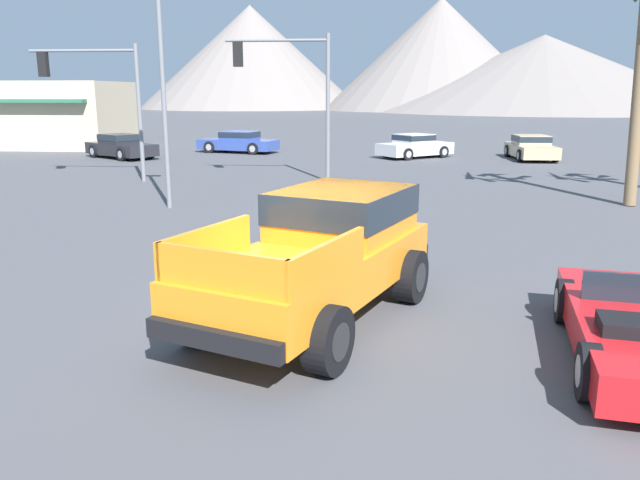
{
  "coord_description": "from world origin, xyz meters",
  "views": [
    {
      "loc": [
        0.98,
        -9.15,
        3.37
      ],
      "look_at": [
        0.17,
        0.73,
        1.02
      ],
      "focal_mm": 35.0,
      "sensor_mm": 36.0,
      "label": 1
    }
  ],
  "objects_px": {
    "traffic_light_crosswalk": "(288,79)",
    "street_lamp_post": "(161,53)",
    "orange_pickup_truck": "(325,248)",
    "parked_car_white": "(414,146)",
    "traffic_light_main": "(95,85)",
    "parked_car_tan": "(531,147)",
    "parked_car_blue": "(239,142)",
    "parked_car_dark": "(121,146)"
  },
  "relations": [
    {
      "from": "traffic_light_main",
      "to": "orange_pickup_truck",
      "type": "bearing_deg",
      "value": 124.35
    },
    {
      "from": "parked_car_tan",
      "to": "parked_car_blue",
      "type": "xyz_separation_m",
      "value": [
        -15.89,
        2.47,
        -0.01
      ]
    },
    {
      "from": "parked_car_tan",
      "to": "traffic_light_crosswalk",
      "type": "relative_size",
      "value": 0.78
    },
    {
      "from": "parked_car_tan",
      "to": "traffic_light_crosswalk",
      "type": "height_order",
      "value": "traffic_light_crosswalk"
    },
    {
      "from": "traffic_light_main",
      "to": "street_lamp_post",
      "type": "bearing_deg",
      "value": 129.09
    },
    {
      "from": "orange_pickup_truck",
      "to": "traffic_light_crosswalk",
      "type": "bearing_deg",
      "value": 122.05
    },
    {
      "from": "orange_pickup_truck",
      "to": "parked_car_tan",
      "type": "distance_m",
      "value": 25.67
    },
    {
      "from": "parked_car_white",
      "to": "street_lamp_post",
      "type": "bearing_deg",
      "value": -65.72
    },
    {
      "from": "traffic_light_main",
      "to": "traffic_light_crosswalk",
      "type": "height_order",
      "value": "traffic_light_crosswalk"
    },
    {
      "from": "traffic_light_crosswalk",
      "to": "traffic_light_main",
      "type": "bearing_deg",
      "value": 4.87
    },
    {
      "from": "traffic_light_main",
      "to": "street_lamp_post",
      "type": "relative_size",
      "value": 0.7
    },
    {
      "from": "traffic_light_crosswalk",
      "to": "street_lamp_post",
      "type": "relative_size",
      "value": 0.74
    },
    {
      "from": "orange_pickup_truck",
      "to": "parked_car_dark",
      "type": "height_order",
      "value": "orange_pickup_truck"
    },
    {
      "from": "traffic_light_crosswalk",
      "to": "parked_car_white",
      "type": "bearing_deg",
      "value": -120.24
    },
    {
      "from": "parked_car_tan",
      "to": "traffic_light_main",
      "type": "height_order",
      "value": "traffic_light_main"
    },
    {
      "from": "orange_pickup_truck",
      "to": "parked_car_blue",
      "type": "distance_m",
      "value": 27.44
    },
    {
      "from": "parked_car_blue",
      "to": "parked_car_white",
      "type": "height_order",
      "value": "parked_car_white"
    },
    {
      "from": "parked_car_dark",
      "to": "traffic_light_crosswalk",
      "type": "relative_size",
      "value": 0.82
    },
    {
      "from": "traffic_light_crosswalk",
      "to": "parked_car_blue",
      "type": "bearing_deg",
      "value": -68.96
    },
    {
      "from": "parked_car_tan",
      "to": "traffic_light_main",
      "type": "xyz_separation_m",
      "value": [
        -18.76,
        -9.68,
        3.02
      ]
    },
    {
      "from": "parked_car_tan",
      "to": "parked_car_white",
      "type": "relative_size",
      "value": 1.01
    },
    {
      "from": "parked_car_tan",
      "to": "street_lamp_post",
      "type": "relative_size",
      "value": 0.58
    },
    {
      "from": "parked_car_blue",
      "to": "street_lamp_post",
      "type": "height_order",
      "value": "street_lamp_post"
    },
    {
      "from": "parked_car_tan",
      "to": "parked_car_dark",
      "type": "bearing_deg",
      "value": 1.74
    },
    {
      "from": "parked_car_blue",
      "to": "traffic_light_crosswalk",
      "type": "bearing_deg",
      "value": -141.95
    },
    {
      "from": "orange_pickup_truck",
      "to": "traffic_light_crosswalk",
      "type": "relative_size",
      "value": 0.99
    },
    {
      "from": "parked_car_dark",
      "to": "parked_car_tan",
      "type": "bearing_deg",
      "value": 129.49
    },
    {
      "from": "parked_car_dark",
      "to": "parked_car_white",
      "type": "distance_m",
      "value": 15.54
    },
    {
      "from": "orange_pickup_truck",
      "to": "street_lamp_post",
      "type": "bearing_deg",
      "value": 143.6
    },
    {
      "from": "traffic_light_main",
      "to": "parked_car_white",
      "type": "bearing_deg",
      "value": -141.88
    },
    {
      "from": "orange_pickup_truck",
      "to": "parked_car_tan",
      "type": "bearing_deg",
      "value": 92.16
    },
    {
      "from": "orange_pickup_truck",
      "to": "parked_car_white",
      "type": "bearing_deg",
      "value": 105.58
    },
    {
      "from": "parked_car_white",
      "to": "parked_car_dark",
      "type": "bearing_deg",
      "value": -122.17
    },
    {
      "from": "parked_car_tan",
      "to": "parked_car_blue",
      "type": "bearing_deg",
      "value": -10.08
    },
    {
      "from": "traffic_light_crosswalk",
      "to": "street_lamp_post",
      "type": "xyz_separation_m",
      "value": [
        -2.82,
        -6.14,
        0.6
      ]
    },
    {
      "from": "traffic_light_crosswalk",
      "to": "street_lamp_post",
      "type": "distance_m",
      "value": 6.79
    },
    {
      "from": "orange_pickup_truck",
      "to": "parked_car_white",
      "type": "distance_m",
      "value": 24.61
    },
    {
      "from": "parked_car_tan",
      "to": "street_lamp_post",
      "type": "xyz_separation_m",
      "value": [
        -14.27,
        -15.2,
        3.85
      ]
    },
    {
      "from": "parked_car_white",
      "to": "traffic_light_main",
      "type": "bearing_deg",
      "value": -89.49
    },
    {
      "from": "parked_car_white",
      "to": "traffic_light_crosswalk",
      "type": "bearing_deg",
      "value": -67.85
    },
    {
      "from": "parked_car_blue",
      "to": "traffic_light_main",
      "type": "relative_size",
      "value": 0.94
    },
    {
      "from": "parked_car_tan",
      "to": "parked_car_white",
      "type": "height_order",
      "value": "parked_car_white"
    }
  ]
}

